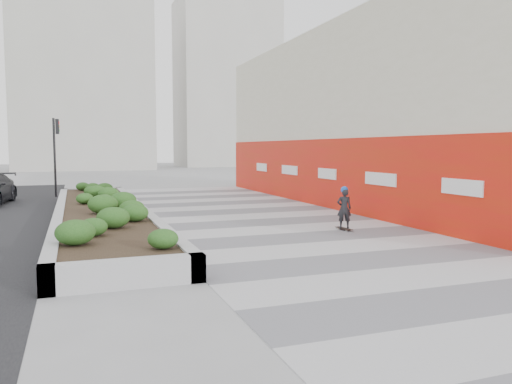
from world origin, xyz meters
The scene contains 9 objects.
ground centered at (0.00, 0.00, 0.00)m, with size 160.00×160.00×0.00m, color gray.
walkway centered at (0.00, 3.00, 0.01)m, with size 8.00×36.00×0.01m, color #A8A8AD.
building centered at (6.98, 8.98, 3.98)m, with size 6.04×24.08×8.00m.
planter centered at (-5.50, 7.00, 0.42)m, with size 3.00×18.00×0.90m.
traffic_signal_near centered at (-7.23, 17.50, 2.76)m, with size 0.33×0.28×4.20m.
distant_bldg_north_l centered at (-5.00, 55.00, 10.00)m, with size 16.00×12.00×20.00m, color #ADAAA3.
distant_bldg_north_r centered at (15.00, 60.00, 12.00)m, with size 14.00×10.00×24.00m, color #ADAAA3.
manhole_cover centered at (0.50, 3.00, 0.00)m, with size 0.44×0.44×0.01m, color #595654.
skateboarder centered at (1.64, 2.54, 0.71)m, with size 0.54×0.73×1.40m.
Camera 1 is at (-6.33, -11.19, 2.59)m, focal length 35.00 mm.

